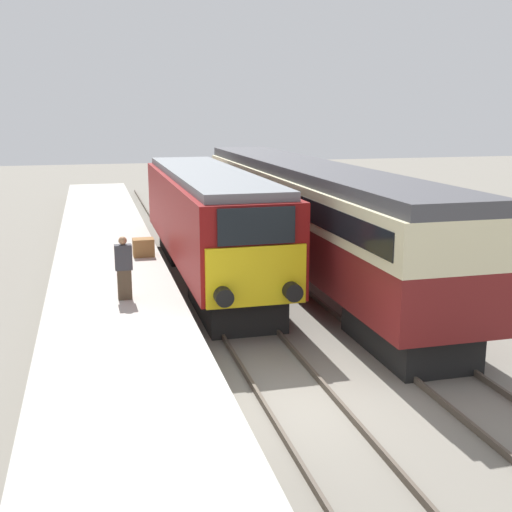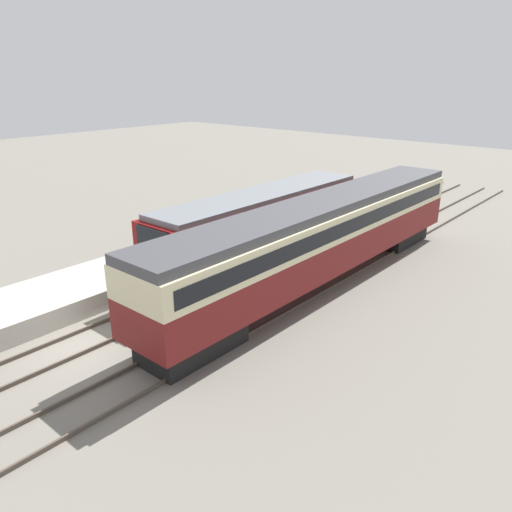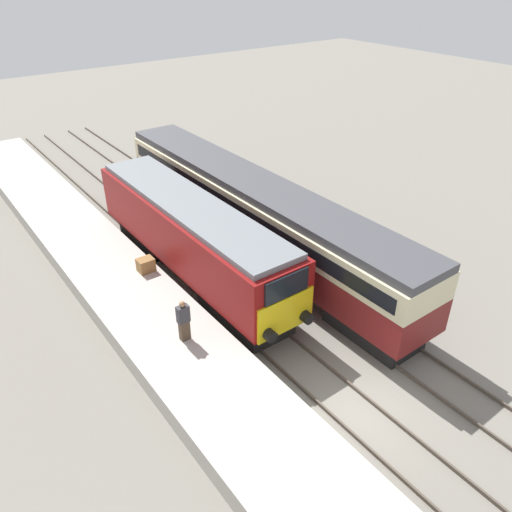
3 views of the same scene
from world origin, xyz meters
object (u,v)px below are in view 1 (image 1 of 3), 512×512
object	(u,v)px
locomotive	(208,219)
person_on_platform	(124,268)
luggage_crate	(143,247)
passenger_carriage	(304,207)

from	to	relation	value
locomotive	person_on_platform	bearing A→B (deg)	-123.74
person_on_platform	luggage_crate	distance (m)	5.07
passenger_carriage	locomotive	bearing A→B (deg)	179.75
locomotive	person_on_platform	size ratio (longest dim) A/B	8.09
passenger_carriage	luggage_crate	size ratio (longest dim) A/B	28.34
locomotive	person_on_platform	world-z (taller)	locomotive
person_on_platform	luggage_crate	bearing A→B (deg)	79.77
locomotive	luggage_crate	world-z (taller)	locomotive
locomotive	passenger_carriage	bearing A→B (deg)	-0.25
person_on_platform	luggage_crate	size ratio (longest dim) A/B	2.37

